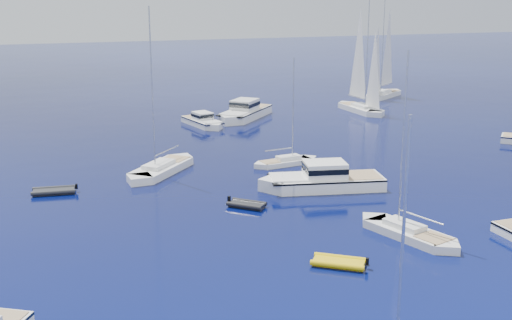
{
  "coord_description": "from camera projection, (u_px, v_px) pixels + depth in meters",
  "views": [
    {
      "loc": [
        -22.53,
        -30.5,
        17.46
      ],
      "look_at": [
        -3.46,
        24.71,
        2.2
      ],
      "focal_mm": 45.99,
      "sensor_mm": 36.0,
      "label": 1
    }
  ],
  "objects": [
    {
      "name": "motor_cruiser_centre",
      "position": [
        322.0,
        189.0,
        59.13
      ],
      "size": [
        12.66,
        6.01,
        3.19
      ],
      "primitive_type": null,
      "rotation": [
        0.0,
        0.0,
        1.38
      ],
      "color": "white",
      "rests_on": "ground"
    },
    {
      "name": "sailboat_mid_r",
      "position": [
        408.0,
        237.0,
        47.66
      ],
      "size": [
        5.23,
        9.78,
        13.94
      ],
      "primitive_type": null,
      "rotation": [
        0.0,
        0.0,
        0.31
      ],
      "color": "silver",
      "rests_on": "ground"
    },
    {
      "name": "tender_yellow",
      "position": [
        339.0,
        266.0,
        42.7
      ],
      "size": [
        4.16,
        3.78,
        0.95
      ],
      "primitive_type": null,
      "rotation": [
        0.0,
        0.0,
        0.95
      ],
      "color": "yellow",
      "rests_on": "ground"
    },
    {
      "name": "ground",
      "position": [
        444.0,
        289.0,
        39.42
      ],
      "size": [
        400.0,
        400.0,
        0.0
      ],
      "primitive_type": "plane",
      "color": "navy",
      "rests_on": "ground"
    },
    {
      "name": "motor_cruiser_distant",
      "position": [
        244.0,
        118.0,
        91.3
      ],
      "size": [
        11.46,
        12.09,
        3.35
      ],
      "primitive_type": null,
      "rotation": [
        0.0,
        0.0,
        2.41
      ],
      "color": "white",
      "rests_on": "ground"
    },
    {
      "name": "motor_cruiser_horizon",
      "position": [
        203.0,
        126.0,
        86.4
      ],
      "size": [
        4.62,
        9.17,
        2.31
      ],
      "primitive_type": null,
      "rotation": [
        0.0,
        0.0,
        3.37
      ],
      "color": "white",
      "rests_on": "ground"
    },
    {
      "name": "tender_grey_near",
      "position": [
        247.0,
        207.0,
        54.14
      ],
      "size": [
        3.62,
        3.53,
        0.95
      ],
      "primitive_type": null,
      "rotation": [
        0.0,
        0.0,
        3.97
      ],
      "color": "black",
      "rests_on": "ground"
    },
    {
      "name": "tender_grey_far",
      "position": [
        54.0,
        193.0,
        57.79
      ],
      "size": [
        4.13,
        2.54,
        0.95
      ],
      "primitive_type": null,
      "rotation": [
        0.0,
        0.0,
        1.46
      ],
      "color": "black",
      "rests_on": "ground"
    },
    {
      "name": "sailboat_centre",
      "position": [
        286.0,
        165.0,
        67.28
      ],
      "size": [
        7.91,
        3.11,
        11.32
      ],
      "primitive_type": null,
      "rotation": [
        0.0,
        0.0,
        4.86
      ],
      "color": "white",
      "rests_on": "ground"
    },
    {
      "name": "sailboat_sails_r",
      "position": [
        360.0,
        112.0,
        96.4
      ],
      "size": [
        3.72,
        11.72,
        16.99
      ],
      "primitive_type": null,
      "rotation": [
        0.0,
        0.0,
        3.2
      ],
      "color": "white",
      "rests_on": "ground"
    },
    {
      "name": "sailboat_sails_far",
      "position": [
        383.0,
        97.0,
        109.44
      ],
      "size": [
        10.87,
        8.92,
        16.56
      ],
      "primitive_type": null,
      "rotation": [
        0.0,
        0.0,
        2.19
      ],
      "color": "white",
      "rests_on": "ground"
    },
    {
      "name": "sailboat_mid_l",
      "position": [
        161.0,
        172.0,
        64.37
      ],
      "size": [
        9.66,
        10.44,
        16.62
      ],
      "primitive_type": null,
      "rotation": [
        0.0,
        0.0,
        2.42
      ],
      "color": "white",
      "rests_on": "ground"
    }
  ]
}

